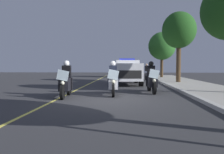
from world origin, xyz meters
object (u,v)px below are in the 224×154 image
Objects in this scene: police_motorcycle_lead_left at (66,82)px; tree_behind_suv at (162,46)px; police_motorcycle_lead_right at (113,81)px; police_suv at (127,71)px; tree_far_back at (179,31)px; cyclist_background at (146,72)px; police_motorcycle_trailing at (152,80)px.

tree_behind_suv is at bearing 157.36° from police_motorcycle_lead_left.
police_suv reaches higher than police_motorcycle_lead_right.
tree_far_back is (-1.70, 4.38, 3.38)m from police_suv.
tree_far_back is (3.11, 2.42, 3.60)m from cyclist_background.
police_motorcycle_trailing is 0.36× the size of tree_far_back.
tree_far_back reaches higher than cyclist_background.
tree_far_back is at bearing 37.87° from cyclist_background.
tree_far_back reaches higher than police_suv.
tree_far_back is 8.11m from tree_behind_suv.
tree_behind_suv is at bearing 168.98° from police_motorcycle_trailing.
police_suv is at bearing 173.65° from police_motorcycle_lead_right.
tree_far_back is at bearing 111.17° from police_suv.
police_motorcycle_trailing is (-1.10, 2.04, 0.00)m from police_motorcycle_lead_right.
tree_behind_suv reaches higher than police_suv.
police_motorcycle_trailing is 1.22× the size of cyclist_background.
police_suv is (-5.30, -1.32, 0.37)m from police_motorcycle_trailing.
tree_far_back is at bearing 141.17° from police_motorcycle_lead_left.
police_motorcycle_lead_left is 1.00× the size of police_motorcycle_lead_right.
cyclist_background is (-4.81, 1.96, -0.22)m from police_suv.
tree_far_back reaches higher than police_motorcycle_lead_left.
tree_behind_suv is at bearing 155.15° from cyclist_background.
police_motorcycle_lead_right is 10.28m from tree_far_back.
police_motorcycle_lead_left is at bearing -22.64° from tree_behind_suv.
police_motorcycle_trailing is at bearing -23.60° from tree_far_back.
tree_far_back is at bearing 0.85° from tree_behind_suv.
police_suv is at bearing -165.98° from police_motorcycle_trailing.
police_suv is (-6.41, 0.71, 0.37)m from police_motorcycle_lead_right.
police_motorcycle_lead_right is at bearing -17.08° from tree_behind_suv.
cyclist_background is 0.32× the size of tree_behind_suv.
police_suv is 5.78m from tree_far_back.
police_motorcycle_lead_left is at bearing -21.71° from cyclist_background.
tree_behind_suv is (-16.19, 4.97, 3.17)m from police_motorcycle_lead_right.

